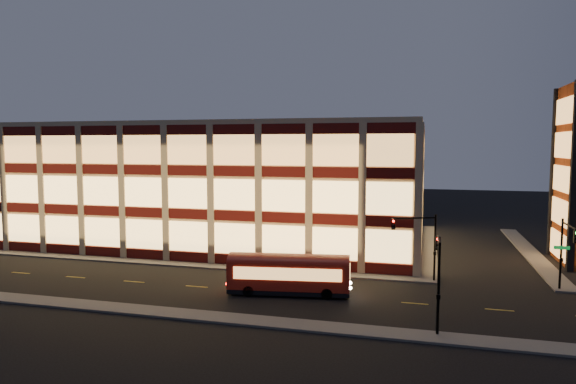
% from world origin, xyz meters
% --- Properties ---
extents(ground, '(200.00, 200.00, 0.00)m').
position_xyz_m(ground, '(0.00, 0.00, 0.00)').
color(ground, black).
rests_on(ground, ground).
extents(sidewalk_office_south, '(54.00, 2.00, 0.15)m').
position_xyz_m(sidewalk_office_south, '(-3.00, 1.00, 0.07)').
color(sidewalk_office_south, '#514F4C').
rests_on(sidewalk_office_south, ground).
extents(sidewalk_office_east, '(2.00, 30.00, 0.15)m').
position_xyz_m(sidewalk_office_east, '(23.00, 17.00, 0.07)').
color(sidewalk_office_east, '#514F4C').
rests_on(sidewalk_office_east, ground).
extents(sidewalk_tower_west, '(2.00, 30.00, 0.15)m').
position_xyz_m(sidewalk_tower_west, '(34.00, 17.00, 0.07)').
color(sidewalk_tower_west, '#514F4C').
rests_on(sidewalk_tower_west, ground).
extents(sidewalk_near, '(100.00, 2.00, 0.15)m').
position_xyz_m(sidewalk_near, '(0.00, -13.00, 0.07)').
color(sidewalk_near, '#514F4C').
rests_on(sidewalk_near, ground).
extents(office_building, '(50.45, 30.45, 14.50)m').
position_xyz_m(office_building, '(-2.91, 16.91, 7.25)').
color(office_building, tan).
rests_on(office_building, ground).
extents(traffic_signal_far, '(3.79, 1.87, 6.00)m').
position_xyz_m(traffic_signal_far, '(22.21, 0.24, 4.11)').
color(traffic_signal_far, black).
rests_on(traffic_signal_far, ground).
extents(traffic_signal_right, '(1.20, 4.37, 6.00)m').
position_xyz_m(traffic_signal_right, '(33.50, -0.62, 4.10)').
color(traffic_signal_right, black).
rests_on(traffic_signal_right, ground).
extents(traffic_signal_near, '(0.32, 4.45, 6.00)m').
position_xyz_m(traffic_signal_near, '(23.50, -11.03, 4.13)').
color(traffic_signal_near, black).
rests_on(traffic_signal_near, ground).
extents(trolley_bus, '(9.95, 3.77, 3.29)m').
position_xyz_m(trolley_bus, '(12.12, -6.05, 1.82)').
color(trolley_bus, '#A01508').
rests_on(trolley_bus, ground).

